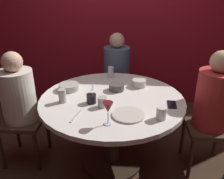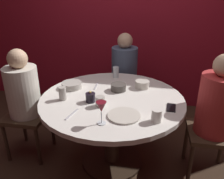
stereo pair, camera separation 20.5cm
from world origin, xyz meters
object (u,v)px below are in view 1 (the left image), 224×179
Objects in this scene: wine_glass at (108,108)px; cell_phone at (172,104)px; seated_diner_back at (117,68)px; cup_near_candle at (111,72)px; bowl_serving_large at (117,87)px; dining_table at (112,113)px; bowl_salad_center at (69,87)px; cup_center_front at (161,113)px; cup_by_right_diner at (62,96)px; cup_by_left_diner at (102,102)px; bowl_small_white at (139,83)px; seated_diner_left at (18,97)px; dinner_plate at (128,115)px; candle_holder at (91,98)px; seated_diner_right at (214,101)px.

wine_glass is 1.26× the size of cell_phone.
cup_near_candle is at bearing -7.43° from seated_diner_back.
bowl_serving_large is at bearing -76.76° from cup_near_candle.
cell_phone reaches higher than dining_table.
dining_table is 1.13× the size of seated_diner_back.
bowl_salad_center is at bearing 160.86° from dining_table.
seated_diner_back is at bearing 92.62° from bowl_serving_large.
seated_diner_back is 11.62× the size of cup_center_front.
cup_by_right_diner reaches higher than dining_table.
dining_table is 14.77× the size of cup_by_left_diner.
cup_by_left_diner reaches higher than cell_phone.
bowl_small_white is at bearing 26.11° from bowl_serving_large.
seated_diner_back is at bearing 82.57° from cup_near_candle.
cup_center_front is at bearing -19.28° from cup_by_left_diner.
seated_diner_left is 6.40× the size of wine_glass.
cell_phone is (0.51, 0.33, -0.12)m from wine_glass.
bowl_salad_center is 0.95m from cup_center_front.
cup_near_candle is 1.20× the size of cup_center_front.
cup_by_left_diner is at bearing -3.73° from seated_diner_back.
dinner_plate is at bearing -76.25° from bowl_serving_large.
seated_diner_back reaches higher than seated_diner_left.
wine_glass reaches higher than candle_holder.
seated_diner_right is 9.88× the size of cup_by_right_diner.
candle_holder is 0.25m from cup_by_right_diner.
candle_holder is at bearing 0.41° from cup_by_right_diner.
cup_center_front is at bearing 17.99° from seated_diner_back.
cup_by_right_diner is (-0.37, -0.62, 0.00)m from cup_near_candle.
cup_center_front is (0.44, -0.84, -0.01)m from cup_near_candle.
cup_near_candle reaches higher than bowl_salad_center.
bowl_serving_large reaches higher than dinner_plate.
wine_glass reaches higher than cup_by_left_diner.
seated_diner_back reaches higher than candle_holder.
bowl_serving_large is (-0.86, 0.17, 0.03)m from seated_diner_right.
cup_center_front reaches higher than cup_by_left_diner.
cup_by_left_diner is (-0.96, -0.17, 0.05)m from seated_diner_right.
seated_diner_left is at bearing 163.30° from dinner_plate.
cup_center_front is at bearing 14.20° from wine_glass.
candle_holder is 0.63m from cup_near_candle.
bowl_serving_large is at bearing 2.43° from bowl_salad_center.
wine_glass is at bearing -92.92° from bowl_serving_large.
cup_center_front is (0.82, -0.48, 0.02)m from bowl_salad_center.
seated_diner_left reaches higher than cup_center_front.
cup_by_right_diner is (-0.42, -0.98, 0.08)m from seated_diner_back.
candle_holder is at bearing -45.09° from bowl_salad_center.
bowl_serving_large is at bearing -24.81° from cell_phone.
seated_diner_left is at bearing 167.72° from cup_by_left_diner.
dining_table is 0.55m from cup_center_front.
dinner_plate is at bearing 172.88° from cup_center_front.
seated_diner_right is 9.98× the size of cup_near_candle.
cup_by_left_diner is at bearing -106.41° from bowl_serving_large.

